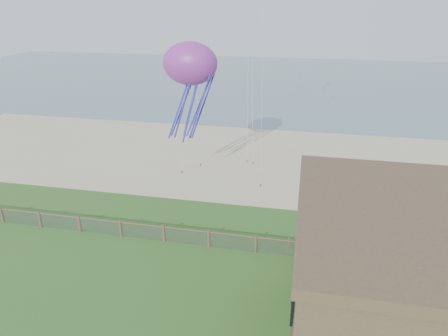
# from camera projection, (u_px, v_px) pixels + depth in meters

# --- Properties ---
(ground) EXTENTS (160.00, 160.00, 0.00)m
(ground) POSITION_uv_depth(u_px,v_px,m) (181.00, 313.00, 20.10)
(ground) COLOR #376322
(ground) RESTS_ON ground
(sand_beach) EXTENTS (72.00, 20.00, 0.02)m
(sand_beach) POSITION_uv_depth(u_px,v_px,m) (247.00, 158.00, 39.97)
(sand_beach) COLOR #C0B08A
(sand_beach) RESTS_ON ground
(ocean) EXTENTS (160.00, 68.00, 0.02)m
(ocean) POSITION_uv_depth(u_px,v_px,m) (280.00, 80.00, 79.71)
(ocean) COLOR slate
(ocean) RESTS_ON ground
(chainlink_fence) EXTENTS (36.20, 0.20, 1.25)m
(chainlink_fence) POSITION_uv_depth(u_px,v_px,m) (209.00, 240.00, 25.31)
(chainlink_fence) COLOR brown
(chainlink_fence) RESTS_ON ground
(motel_deck) EXTENTS (15.00, 2.00, 0.50)m
(motel_deck) POSITION_uv_depth(u_px,v_px,m) (432.00, 280.00, 22.09)
(motel_deck) COLOR brown
(motel_deck) RESTS_ON ground
(picnic_table) EXTENTS (2.33, 2.03, 0.83)m
(picnic_table) POSITION_uv_depth(u_px,v_px,m) (331.00, 265.00, 23.06)
(picnic_table) COLOR brown
(picnic_table) RESTS_ON ground
(octopus_kite) EXTENTS (4.26, 3.36, 7.89)m
(octopus_kite) POSITION_uv_depth(u_px,v_px,m) (191.00, 91.00, 30.25)
(octopus_kite) COLOR #FF2837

